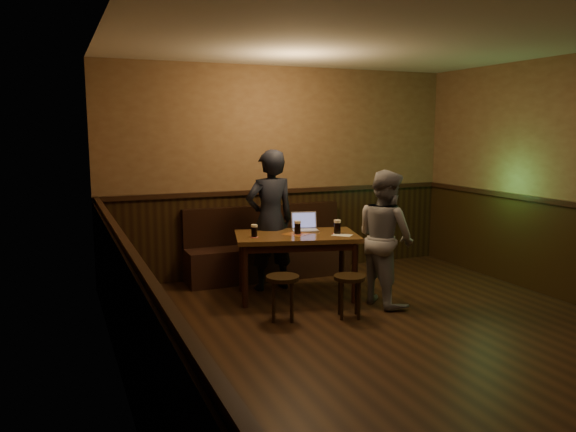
# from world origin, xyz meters

# --- Properties ---
(room) EXTENTS (5.04, 6.04, 2.84)m
(room) POSITION_xyz_m (0.00, 0.22, 1.20)
(room) COLOR black
(room) RESTS_ON ground
(bench) EXTENTS (2.20, 0.50, 0.95)m
(bench) POSITION_xyz_m (-0.33, 2.75, 0.31)
(bench) COLOR black
(bench) RESTS_ON ground
(pub_table) EXTENTS (1.57, 1.14, 0.76)m
(pub_table) POSITION_xyz_m (-0.33, 1.78, 0.66)
(pub_table) COLOR #4F2A16
(pub_table) RESTS_ON ground
(stool_left) EXTENTS (0.46, 0.46, 0.47)m
(stool_left) POSITION_xyz_m (-0.79, 1.09, 0.38)
(stool_left) COLOR black
(stool_left) RESTS_ON ground
(stool_right) EXTENTS (0.44, 0.44, 0.45)m
(stool_right) POSITION_xyz_m (-0.11, 0.89, 0.36)
(stool_right) COLOR black
(stool_right) RESTS_ON ground
(pint_left) EXTENTS (0.09, 0.09, 0.15)m
(pint_left) POSITION_xyz_m (-0.84, 1.80, 0.83)
(pint_left) COLOR #B2152E
(pint_left) RESTS_ON pub_table
(pint_mid) EXTENTS (0.10, 0.10, 0.16)m
(pint_mid) POSITION_xyz_m (-0.32, 1.77, 0.83)
(pint_mid) COLOR #B2152E
(pint_mid) RESTS_ON pub_table
(pint_right) EXTENTS (0.11, 0.11, 0.17)m
(pint_right) POSITION_xyz_m (0.12, 1.62, 0.84)
(pint_right) COLOR #B2152E
(pint_right) RESTS_ON pub_table
(laptop) EXTENTS (0.36, 0.31, 0.22)m
(laptop) POSITION_xyz_m (-0.14, 1.96, 0.81)
(laptop) COLOR silver
(laptop) RESTS_ON pub_table
(menu) EXTENTS (0.26, 0.26, 0.00)m
(menu) POSITION_xyz_m (0.13, 1.51, 0.76)
(menu) COLOR silver
(menu) RESTS_ON pub_table
(person_suit) EXTENTS (0.65, 0.45, 1.73)m
(person_suit) POSITION_xyz_m (-0.49, 2.22, 0.86)
(person_suit) COLOR black
(person_suit) RESTS_ON ground
(person_grey) EXTENTS (0.65, 0.80, 1.52)m
(person_grey) POSITION_xyz_m (0.49, 1.16, 0.76)
(person_grey) COLOR gray
(person_grey) RESTS_ON ground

